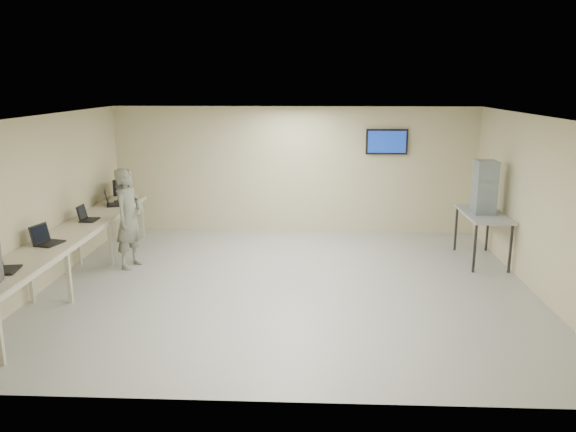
{
  "coord_description": "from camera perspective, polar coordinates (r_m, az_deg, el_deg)",
  "views": [
    {
      "loc": [
        0.41,
        -8.84,
        3.33
      ],
      "look_at": [
        0.0,
        0.2,
        1.15
      ],
      "focal_mm": 35.0,
      "sensor_mm": 36.0,
      "label": 1
    }
  ],
  "objects": [
    {
      "name": "monitor_far",
      "position": [
        12.45,
        -16.26,
        2.99
      ],
      "size": [
        0.2,
        0.45,
        0.44
      ],
      "color": "black",
      "rests_on": "workbench"
    },
    {
      "name": "laptop_0",
      "position": [
        8.28,
        -27.1,
        -4.48
      ],
      "size": [
        0.38,
        0.43,
        0.31
      ],
      "rotation": [
        0.0,
        0.0,
        0.16
      ],
      "color": "black",
      "rests_on": "workbench"
    },
    {
      "name": "laptop_2",
      "position": [
        10.65,
        -19.81,
        -0.06
      ],
      "size": [
        0.3,
        0.36,
        0.28
      ],
      "rotation": [
        0.0,
        0.0,
        -0.01
      ],
      "color": "black",
      "rests_on": "workbench"
    },
    {
      "name": "workbench",
      "position": [
        10.01,
        -21.04,
        -1.85
      ],
      "size": [
        0.76,
        6.0,
        0.9
      ],
      "color": "#C5B489",
      "rests_on": "ground"
    },
    {
      "name": "storage_bins",
      "position": [
        10.98,
        19.35,
        2.79
      ],
      "size": [
        0.37,
        0.42,
        0.99
      ],
      "color": "#8A9BA7",
      "rests_on": "side_table"
    },
    {
      "name": "laptop_3",
      "position": [
        11.8,
        -17.55,
        1.41
      ],
      "size": [
        0.43,
        0.46,
        0.3
      ],
      "rotation": [
        0.0,
        0.0,
        0.35
      ],
      "color": "black",
      "rests_on": "workbench"
    },
    {
      "name": "monitor_near",
      "position": [
        12.09,
        -16.84,
        2.78
      ],
      "size": [
        0.22,
        0.49,
        0.48
      ],
      "color": "black",
      "rests_on": "workbench"
    },
    {
      "name": "room",
      "position": [
        9.1,
        0.17,
        1.38
      ],
      "size": [
        8.01,
        7.01,
        2.81
      ],
      "color": "#BABABA",
      "rests_on": "ground"
    },
    {
      "name": "laptop_1",
      "position": [
        9.34,
        -23.42,
        -2.17
      ],
      "size": [
        0.42,
        0.46,
        0.31
      ],
      "rotation": [
        0.0,
        0.0,
        -0.26
      ],
      "color": "black",
      "rests_on": "workbench"
    },
    {
      "name": "side_table",
      "position": [
        11.1,
        19.23,
        -0.08
      ],
      "size": [
        0.72,
        1.55,
        0.93
      ],
      "color": "#9D9FA3",
      "rests_on": "ground"
    },
    {
      "name": "soldier",
      "position": [
        10.53,
        -15.85,
        -0.22
      ],
      "size": [
        0.6,
        0.76,
        1.83
      ],
      "primitive_type": "imported",
      "rotation": [
        0.0,
        0.0,
        1.3
      ],
      "color": "#5F6850",
      "rests_on": "ground"
    }
  ]
}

